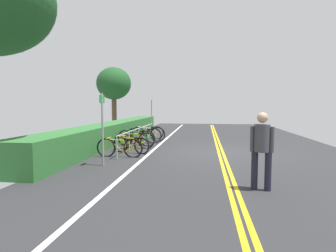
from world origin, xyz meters
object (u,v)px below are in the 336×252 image
(bicycle_1, at_px, (131,145))
(bicycle_4, at_px, (143,136))
(bicycle_6, at_px, (148,133))
(bicycle_5, at_px, (147,134))
(sign_post_far, at_px, (152,114))
(bicycle_3, at_px, (136,138))
(tree_mid, at_px, (114,84))
(bicycle_0, at_px, (120,148))
(sign_post_near, at_px, (102,122))
(bike_rack, at_px, (138,133))
(pedestrian, at_px, (262,146))
(bicycle_2, at_px, (135,141))

(bicycle_1, xyz_separation_m, bicycle_4, (2.57, 0.10, 0.06))
(bicycle_6, bearing_deg, bicycle_5, -169.78)
(bicycle_1, relative_size, sign_post_far, 0.74)
(sign_post_far, bearing_deg, bicycle_5, -173.82)
(bicycle_3, bearing_deg, tree_mid, 25.43)
(bicycle_0, height_order, sign_post_far, sign_post_far)
(tree_mid, bearing_deg, bicycle_1, -157.70)
(sign_post_near, bearing_deg, bike_rack, -1.70)
(bicycle_6, bearing_deg, bicycle_1, -176.92)
(bike_rack, xyz_separation_m, sign_post_near, (-3.97, 0.12, 0.71))
(bicycle_0, bearing_deg, tree_mid, 19.72)
(sign_post_far, bearing_deg, bike_rack, -176.98)
(bicycle_4, bearing_deg, bicycle_6, 4.51)
(bicycle_6, height_order, tree_mid, tree_mid)
(bicycle_6, bearing_deg, bicycle_3, 179.53)
(pedestrian, bearing_deg, bicycle_0, 52.53)
(sign_post_far, bearing_deg, bicycle_0, -178.48)
(sign_post_far, bearing_deg, bicycle_1, -176.61)
(bicycle_4, bearing_deg, sign_post_far, 4.33)
(bike_rack, distance_m, bicycle_3, 0.29)
(bicycle_2, bearing_deg, bicycle_6, 2.24)
(bicycle_5, height_order, sign_post_near, sign_post_near)
(bicycle_0, height_order, sign_post_near, sign_post_near)
(pedestrian, distance_m, tree_mid, 15.63)
(bicycle_4, bearing_deg, pedestrian, -148.20)
(bicycle_1, distance_m, bicycle_6, 4.23)
(bike_rack, xyz_separation_m, bicycle_4, (0.82, -0.03, -0.24))
(bicycle_3, bearing_deg, sign_post_far, 1.42)
(sign_post_near, bearing_deg, pedestrian, -113.30)
(pedestrian, distance_m, sign_post_far, 10.89)
(bicycle_2, height_order, bicycle_4, bicycle_4)
(sign_post_near, xyz_separation_m, tree_mid, (11.49, 3.55, 2.03))
(bicycle_0, xyz_separation_m, pedestrian, (-3.21, -4.18, 0.63))
(bicycle_5, xyz_separation_m, pedestrian, (-7.46, -4.09, 0.60))
(tree_mid, bearing_deg, bicycle_0, -160.28)
(bike_rack, bearing_deg, bicycle_3, 66.06)
(bicycle_2, xyz_separation_m, tree_mid, (8.30, 3.70, 3.01))
(bicycle_6, bearing_deg, bicycle_4, -175.49)
(bicycle_3, height_order, tree_mid, tree_mid)
(bike_rack, relative_size, tree_mid, 1.34)
(pedestrian, bearing_deg, bicycle_5, 28.75)
(bicycle_0, relative_size, sign_post_near, 0.77)
(bicycle_1, bearing_deg, sign_post_far, 3.39)
(bicycle_5, xyz_separation_m, bicycle_6, (0.83, 0.15, -0.02))
(bicycle_2, relative_size, tree_mid, 0.36)
(bike_rack, bearing_deg, bicycle_4, -2.27)
(bicycle_1, relative_size, bicycle_6, 0.95)
(pedestrian, xyz_separation_m, tree_mid, (13.33, 7.81, 2.38))
(bicycle_4, distance_m, sign_post_near, 4.89)
(sign_post_near, bearing_deg, tree_mid, 17.17)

